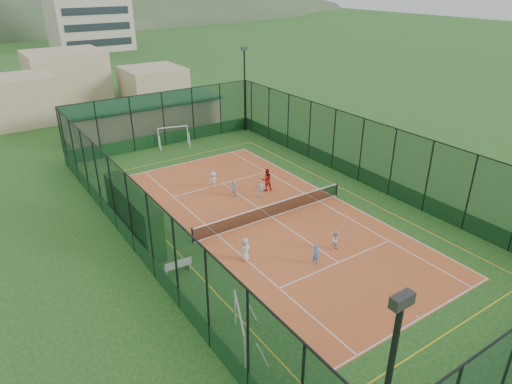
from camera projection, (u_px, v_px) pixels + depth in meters
The scene contains 18 objects.
ground at pixel (271, 217), 30.14m from camera, with size 300.00×300.00×0.00m, color #1A4C1B.
court_slab at pixel (271, 217), 30.14m from camera, with size 11.17×23.97×0.01m, color #C04C2A.
tennis_net at pixel (272, 210), 29.91m from camera, with size 11.67×0.12×1.06m, color black, non-canonical shape.
perimeter_fence at pixel (272, 183), 29.06m from camera, with size 18.12×34.12×5.00m, color black, non-canonical shape.
floodlight_ne at pixel (245, 90), 45.11m from camera, with size 0.60×0.26×8.25m, color black, non-canonical shape.
clubhouse at pixel (144, 116), 45.92m from camera, with size 15.20×7.20×3.15m, color tan, non-canonical shape.
hedge_left at pixel (134, 214), 27.28m from camera, with size 1.05×6.97×3.05m, color black.
white_bench at pixel (177, 265), 24.39m from camera, with size 1.50×0.41×0.84m, color white, non-canonical shape.
futsal_goal_near at pixel (239, 329), 19.31m from camera, with size 0.84×2.90×1.87m, color white, non-canonical shape.
futsal_goal_far at pixel (173, 137), 42.26m from camera, with size 2.80×0.81×1.81m, color white, non-canonical shape.
child_near_left at pixel (245, 250), 25.30m from camera, with size 0.67×0.43×1.36m, color silver.
child_near_mid at pixel (316, 254), 25.02m from camera, with size 0.43×0.28×1.19m, color #4D7EDA.
child_near_right at pixel (336, 240), 26.31m from camera, with size 0.60×0.46×1.23m, color silver.
child_far_left at pixel (213, 180), 34.01m from camera, with size 0.81×0.46×1.25m, color silver.
child_far_right at pixel (261, 189), 32.47m from camera, with size 0.80×0.33×1.37m, color white.
child_far_back at pixel (234, 188), 32.72m from camera, with size 1.15×0.37×1.24m, color silver.
coach at pixel (267, 180), 33.48m from camera, with size 0.84×0.65×1.72m, color #B41813.
tennis_balls at pixel (280, 204), 31.81m from camera, with size 4.27×1.48×0.07m.
Camera 1 is at (-15.65, -21.38, 14.50)m, focal length 32.00 mm.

